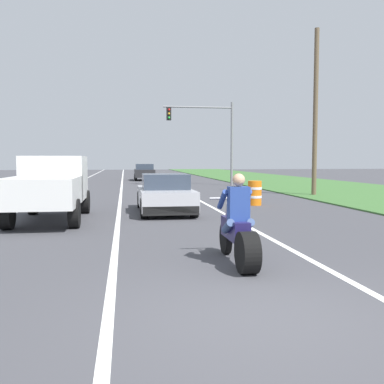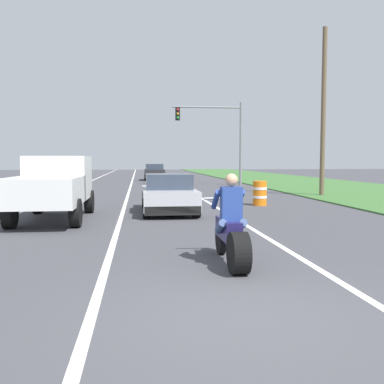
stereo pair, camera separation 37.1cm
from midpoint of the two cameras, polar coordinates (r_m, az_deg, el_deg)
The scene contains 12 objects.
ground_plane at distance 5.39m, azimuth 8.95°, elevation -15.98°, with size 160.00×160.00×0.00m, color #424247.
lane_stripe_left_solid at distance 25.24m, azimuth -16.06°, elevation -0.16°, with size 0.14×120.00×0.01m, color white.
lane_stripe_right_solid at distance 25.13m, azimuth 0.37°, elevation -0.02°, with size 0.14×120.00×0.01m, color white.
lane_stripe_centre_dashed at distance 24.93m, azimuth -7.86°, elevation -0.09°, with size 0.14×120.00×0.01m, color white.
grass_verge_right at distance 28.26m, azimuth 21.17°, elevation 0.22°, with size 10.00×120.00×0.06m, color #3D6B33.
motorcycle_with_rider at distance 7.72m, azimuth 6.51°, elevation -5.22°, with size 0.70×2.21×1.62m.
sports_car_silver at distance 15.46m, azimuth -2.42°, elevation -0.34°, with size 1.84×4.30×1.37m.
pickup_truck_left_lane_white at distance 14.02m, azimuth -16.91°, elevation 0.97°, with size 2.02×4.80×1.98m.
traffic_light_mast_near at distance 31.58m, azimuth 3.92°, elevation 8.14°, with size 5.06×0.34×6.00m.
utility_pole_roadside at distance 23.51m, azimuth 17.23°, elevation 9.88°, with size 0.24×0.24×8.51m, color brown.
construction_barrel_nearest at distance 18.03m, azimuth 9.43°, elevation -0.15°, with size 0.58×0.58×1.00m.
distant_car_far_ahead at distance 40.09m, azimuth -4.69°, elevation 2.65°, with size 1.80×4.00×1.50m.
Camera 2 is at (-1.22, -4.88, 1.85)m, focal length 40.82 mm.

